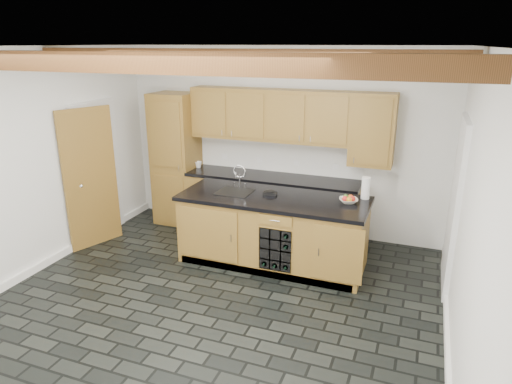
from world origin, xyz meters
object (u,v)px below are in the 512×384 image
island (273,230)px  paper_towel (366,188)px  kitchen_scale (270,193)px  fruit_bowl (348,201)px

island → paper_towel: (1.11, 0.37, 0.61)m
island → kitchen_scale: kitchen_scale is taller
island → fruit_bowl: (0.94, 0.13, 0.49)m
kitchen_scale → fruit_bowl: (1.02, 0.04, 0.00)m
fruit_bowl → island: bearing=-172.2°
island → fruit_bowl: bearing=7.8°
kitchen_scale → paper_towel: bearing=8.7°
fruit_bowl → paper_towel: (0.17, 0.24, 0.11)m
fruit_bowl → kitchen_scale: bearing=-177.6°
kitchen_scale → island: bearing=-51.9°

